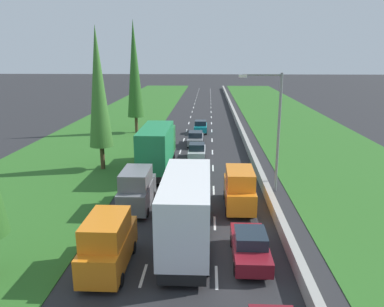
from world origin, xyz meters
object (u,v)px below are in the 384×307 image
green_sedan_centre_lane (190,174)px  street_light_mast (274,124)px  white_box_truck_centre_lane (187,207)px  teal_hatchback_centre_lane (201,127)px  orange_van_left_lane (108,243)px  poplar_tree_second (98,88)px  orange_van_right_lane (239,189)px  silver_hatchback_centre_lane (197,152)px  maroon_sedan_right_lane (250,246)px  grey_sedan_centre_lane (196,138)px  poplar_tree_third (134,69)px  green_box_truck_left_lane (157,148)px  grey_van_left_lane (137,189)px

green_sedan_centre_lane → street_light_mast: street_light_mast is taller
white_box_truck_centre_lane → teal_hatchback_centre_lane: bearing=89.9°
orange_van_left_lane → poplar_tree_second: 18.45m
orange_van_right_lane → silver_hatchback_centre_lane: bearing=104.8°
maroon_sedan_right_lane → orange_van_right_lane: orange_van_right_lane is taller
white_box_truck_centre_lane → grey_sedan_centre_lane: white_box_truck_centre_lane is taller
teal_hatchback_centre_lane → poplar_tree_third: poplar_tree_third is taller
silver_hatchback_centre_lane → orange_van_right_lane: size_ratio=0.80×
poplar_tree_second → street_light_mast: (14.58, -5.14, -2.21)m
silver_hatchback_centre_lane → poplar_tree_second: 11.41m
green_sedan_centre_lane → poplar_tree_second: 11.14m
poplar_tree_second → green_sedan_centre_lane: bearing=-23.9°
green_sedan_centre_lane → orange_van_left_lane: (-3.31, -13.11, 0.59)m
orange_van_left_lane → green_box_truck_left_lane: bearing=89.1°
white_box_truck_centre_lane → orange_van_right_lane: bearing=58.5°
grey_sedan_centre_lane → orange_van_right_lane: size_ratio=0.92×
teal_hatchback_centre_lane → grey_sedan_centre_lane: bearing=-93.3°
poplar_tree_third → grey_sedan_centre_lane: bearing=-40.5°
grey_van_left_lane → maroon_sedan_right_lane: bearing=-43.1°
grey_van_left_lane → orange_van_right_lane: size_ratio=1.00×
street_light_mast → poplar_tree_second: bearing=160.6°
white_box_truck_centre_lane → maroon_sedan_right_lane: size_ratio=2.09×
orange_van_left_lane → street_light_mast: (9.70, 11.59, 3.83)m
maroon_sedan_right_lane → street_light_mast: bearing=75.5°
orange_van_right_lane → poplar_tree_third: 29.17m
green_sedan_centre_lane → green_box_truck_left_lane: green_box_truck_left_lane is taller
orange_van_left_lane → white_box_truck_centre_lane: bearing=36.2°
grey_sedan_centre_lane → green_box_truck_left_lane: bearing=-106.6°
silver_hatchback_centre_lane → green_box_truck_left_lane: size_ratio=0.41×
grey_van_left_lane → street_light_mast: 11.15m
teal_hatchback_centre_lane → orange_van_left_lane: bearing=-96.3°
orange_van_left_lane → maroon_sedan_right_lane: bearing=9.0°
maroon_sedan_right_lane → orange_van_right_lane: bearing=90.3°
grey_sedan_centre_lane → poplar_tree_third: poplar_tree_third is taller
grey_sedan_centre_lane → orange_van_left_lane: bearing=-97.1°
green_sedan_centre_lane → silver_hatchback_centre_lane: bearing=87.1°
grey_sedan_centre_lane → maroon_sedan_right_lane: bearing=-81.8°
street_light_mast → silver_hatchback_centre_lane: bearing=124.3°
grey_sedan_centre_lane → street_light_mast: bearing=-67.1°
poplar_tree_third → silver_hatchback_centre_lane: bearing=-57.2°
green_sedan_centre_lane → orange_van_left_lane: orange_van_left_lane is taller
silver_hatchback_centre_lane → teal_hatchback_centre_lane: 13.60m
teal_hatchback_centre_lane → street_light_mast: (5.96, -22.42, 4.40)m
green_sedan_centre_lane → white_box_truck_centre_lane: bearing=-87.9°
silver_hatchback_centre_lane → poplar_tree_third: (-8.59, 13.33, 7.56)m
silver_hatchback_centre_lane → orange_van_left_lane: 20.74m
white_box_truck_centre_lane → teal_hatchback_centre_lane: (0.05, 31.30, -1.35)m
orange_van_left_lane → poplar_tree_third: 34.80m
maroon_sedan_right_lane → street_light_mast: (2.71, 10.49, 4.42)m
grey_van_left_lane → poplar_tree_second: (-4.87, 9.08, 6.04)m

